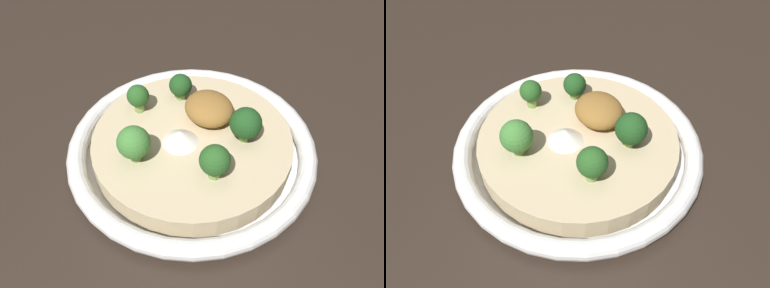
{
  "view_description": "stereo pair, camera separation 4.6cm",
  "coord_description": "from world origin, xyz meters",
  "views": [
    {
      "loc": [
        0.26,
        -0.18,
        0.35
      ],
      "look_at": [
        0.0,
        0.0,
        0.02
      ],
      "focal_mm": 35.0,
      "sensor_mm": 36.0,
      "label": 1
    },
    {
      "loc": [
        0.28,
        -0.14,
        0.35
      ],
      "look_at": [
        0.0,
        0.0,
        0.02
      ],
      "focal_mm": 35.0,
      "sensor_mm": 36.0,
      "label": 2
    }
  ],
  "objects": [
    {
      "name": "ground_plane",
      "position": [
        0.0,
        0.0,
        0.0
      ],
      "size": [
        6.0,
        6.0,
        0.0
      ],
      "primitive_type": "plane",
      "color": "#2D231C"
    },
    {
      "name": "risotto_bowl",
      "position": [
        0.0,
        0.0,
        0.02
      ],
      "size": [
        0.3,
        0.3,
        0.03
      ],
      "color": "white",
      "rests_on": "ground_plane"
    },
    {
      "name": "cheese_sprinkle",
      "position": [
        0.0,
        -0.02,
        0.04
      ],
      "size": [
        0.04,
        0.04,
        0.02
      ],
      "color": "white",
      "rests_on": "risotto_bowl"
    },
    {
      "name": "crispy_onion_garnish",
      "position": [
        -0.02,
        0.04,
        0.05
      ],
      "size": [
        0.06,
        0.06,
        0.03
      ],
      "color": "olive",
      "rests_on": "risotto_bowl"
    },
    {
      "name": "broccoli_back",
      "position": [
        0.04,
        0.05,
        0.06
      ],
      "size": [
        0.04,
        0.04,
        0.05
      ],
      "color": "#84A856",
      "rests_on": "risotto_bowl"
    },
    {
      "name": "broccoli_front_right",
      "position": [
        0.06,
        -0.01,
        0.06
      ],
      "size": [
        0.03,
        0.03,
        0.04
      ],
      "color": "#84A856",
      "rests_on": "risotto_bowl"
    },
    {
      "name": "broccoli_front",
      "position": [
        -0.01,
        -0.07,
        0.06
      ],
      "size": [
        0.04,
        0.04,
        0.05
      ],
      "color": "#668E47",
      "rests_on": "risotto_bowl"
    },
    {
      "name": "broccoli_front_left",
      "position": [
        -0.08,
        -0.03,
        0.06
      ],
      "size": [
        0.03,
        0.03,
        0.04
      ],
      "color": "#84A856",
      "rests_on": "risotto_bowl"
    },
    {
      "name": "broccoli_left",
      "position": [
        -0.07,
        0.03,
        0.05
      ],
      "size": [
        0.03,
        0.03,
        0.04
      ],
      "color": "#759E4C",
      "rests_on": "risotto_bowl"
    }
  ]
}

